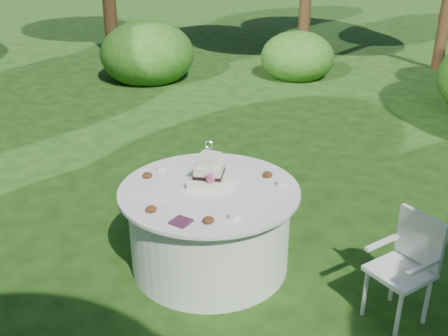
{
  "coord_description": "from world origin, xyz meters",
  "views": [
    {
      "loc": [
        2.25,
        -3.3,
        2.8
      ],
      "look_at": [
        0.15,
        0.0,
        1.0
      ],
      "focal_mm": 42.0,
      "sensor_mm": 36.0,
      "label": 1
    }
  ],
  "objects_px": {
    "napkins": "(181,222)",
    "table": "(210,227)",
    "cake": "(209,174)",
    "chair": "(408,260)"
  },
  "relations": [
    {
      "from": "napkins",
      "to": "table",
      "type": "relative_size",
      "value": 0.09
    },
    {
      "from": "cake",
      "to": "table",
      "type": "bearing_deg",
      "value": -58.39
    },
    {
      "from": "table",
      "to": "chair",
      "type": "relative_size",
      "value": 1.77
    },
    {
      "from": "napkins",
      "to": "chair",
      "type": "distance_m",
      "value": 1.74
    },
    {
      "from": "napkins",
      "to": "cake",
      "type": "relative_size",
      "value": 0.33
    },
    {
      "from": "napkins",
      "to": "chair",
      "type": "xyz_separation_m",
      "value": [
        1.51,
        0.81,
        -0.26
      ]
    },
    {
      "from": "cake",
      "to": "napkins",
      "type": "bearing_deg",
      "value": -75.23
    },
    {
      "from": "napkins",
      "to": "chair",
      "type": "bearing_deg",
      "value": 28.24
    },
    {
      "from": "table",
      "to": "chair",
      "type": "distance_m",
      "value": 1.67
    },
    {
      "from": "cake",
      "to": "chair",
      "type": "distance_m",
      "value": 1.73
    }
  ]
}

